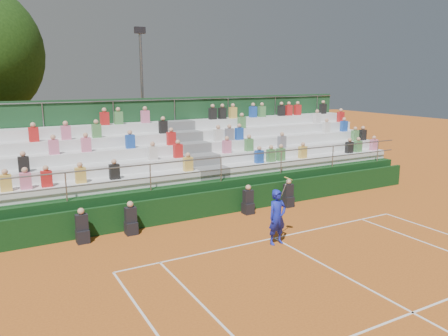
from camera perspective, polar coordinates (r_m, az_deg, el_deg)
ground at (r=15.08m, az=6.57°, el=-9.10°), size 90.00×90.00×0.00m
courtside_wall at (r=17.48m, az=0.48°, el=-4.35°), size 20.00×0.15×1.00m
line_officials at (r=16.39m, az=-3.71°, el=-5.57°), size 8.83×0.40×1.19m
grandstand at (r=20.14m, az=-4.06°, el=-0.55°), size 20.00×5.20×4.40m
tennis_player at (r=14.33m, az=6.98°, el=-6.36°), size 0.87×0.46×2.22m
floodlight_mast at (r=25.69m, az=-10.65°, el=10.15°), size 0.60×0.25×8.10m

